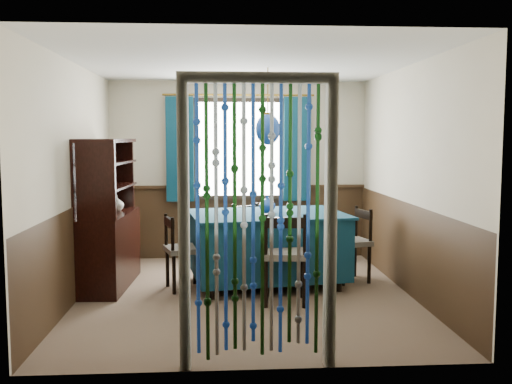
{
  "coord_description": "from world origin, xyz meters",
  "views": [
    {
      "loc": [
        -0.28,
        -6.07,
        1.72
      ],
      "look_at": [
        0.14,
        0.36,
        1.1
      ],
      "focal_mm": 40.0,
      "sensor_mm": 36.0,
      "label": 1
    }
  ],
  "objects": [
    {
      "name": "chair_near",
      "position": [
        0.39,
        -0.33,
        0.51
      ],
      "size": [
        0.51,
        0.49,
        0.96
      ],
      "rotation": [
        0.0,
        0.0,
        -0.09
      ],
      "color": "black",
      "rests_on": "floor"
    },
    {
      "name": "wainscot_front",
      "position": [
        0.0,
        -1.99,
        0.5
      ],
      "size": [
        3.6,
        0.0,
        3.6
      ],
      "primitive_type": "plane",
      "rotation": [
        -1.57,
        0.0,
        0.0
      ],
      "color": "#362414",
      "rests_on": "ground"
    },
    {
      "name": "floor",
      "position": [
        0.0,
        0.0,
        0.0
      ],
      "size": [
        4.0,
        4.0,
        0.0
      ],
      "primitive_type": "plane",
      "color": "brown",
      "rests_on": "ground"
    },
    {
      "name": "wainscot_back",
      "position": [
        0.0,
        1.99,
        0.5
      ],
      "size": [
        3.6,
        0.0,
        3.6
      ],
      "primitive_type": "plane",
      "rotation": [
        1.57,
        0.0,
        0.0
      ],
      "color": "#362414",
      "rests_on": "ground"
    },
    {
      "name": "window",
      "position": [
        0.0,
        1.95,
        1.55
      ],
      "size": [
        1.32,
        0.12,
        1.42
      ],
      "primitive_type": "cube",
      "color": "black",
      "rests_on": "wall_back"
    },
    {
      "name": "wall_front",
      "position": [
        0.0,
        -2.0,
        1.25
      ],
      "size": [
        3.6,
        0.0,
        3.6
      ],
      "primitive_type": "plane",
      "rotation": [
        -1.57,
        0.0,
        0.0
      ],
      "color": "beige",
      "rests_on": "ground"
    },
    {
      "name": "wall_back",
      "position": [
        0.0,
        2.0,
        1.25
      ],
      "size": [
        3.6,
        0.0,
        3.6
      ],
      "primitive_type": "plane",
      "rotation": [
        1.57,
        0.0,
        0.0
      ],
      "color": "beige",
      "rests_on": "ground"
    },
    {
      "name": "wainscot_right",
      "position": [
        1.79,
        0.0,
        0.5
      ],
      "size": [
        0.0,
        4.0,
        4.0
      ],
      "primitive_type": "plane",
      "rotation": [
        1.57,
        0.0,
        -1.57
      ],
      "color": "#362414",
      "rests_on": "ground"
    },
    {
      "name": "vase_sideboard",
      "position": [
        -1.5,
        0.7,
        0.95
      ],
      "size": [
        0.24,
        0.24,
        0.21
      ],
      "primitive_type": "imported",
      "rotation": [
        0.0,
        0.0,
        -0.28
      ],
      "color": "beige",
      "rests_on": "sideboard"
    },
    {
      "name": "pendant_lamp",
      "position": [
        0.28,
        0.43,
        1.81
      ],
      "size": [
        0.28,
        0.28,
        0.87
      ],
      "color": "olive",
      "rests_on": "ceiling"
    },
    {
      "name": "wall_right",
      "position": [
        1.8,
        0.0,
        1.25
      ],
      "size": [
        0.0,
        4.0,
        4.0
      ],
      "primitive_type": "plane",
      "rotation": [
        1.57,
        0.0,
        -1.57
      ],
      "color": "beige",
      "rests_on": "ground"
    },
    {
      "name": "sideboard",
      "position": [
        -1.56,
        0.49,
        0.59
      ],
      "size": [
        0.52,
        1.32,
        1.7
      ],
      "rotation": [
        0.0,
        0.0,
        -0.06
      ],
      "color": "black",
      "rests_on": "floor"
    },
    {
      "name": "doorway",
      "position": [
        0.0,
        -1.94,
        1.05
      ],
      "size": [
        1.16,
        0.12,
        2.18
      ],
      "primitive_type": null,
      "color": "silver",
      "rests_on": "ground"
    },
    {
      "name": "chair_far",
      "position": [
        0.11,
        1.18,
        0.45
      ],
      "size": [
        0.55,
        0.54,
        0.85
      ],
      "rotation": [
        0.0,
        0.0,
        3.54
      ],
      "color": "black",
      "rests_on": "floor"
    },
    {
      "name": "ceiling",
      "position": [
        0.0,
        0.0,
        2.5
      ],
      "size": [
        4.0,
        4.0,
        0.0
      ],
      "primitive_type": "plane",
      "rotation": [
        3.14,
        0.0,
        0.0
      ],
      "color": "silver",
      "rests_on": "ground"
    },
    {
      "name": "wainscot_left",
      "position": [
        -1.79,
        0.0,
        0.5
      ],
      "size": [
        0.0,
        4.0,
        4.0
      ],
      "primitive_type": "plane",
      "rotation": [
        1.57,
        0.0,
        1.57
      ],
      "color": "#362414",
      "rests_on": "ground"
    },
    {
      "name": "vase_table",
      "position": [
        0.28,
        0.51,
        0.94
      ],
      "size": [
        0.21,
        0.21,
        0.18
      ],
      "primitive_type": "imported",
      "rotation": [
        0.0,
        0.0,
        -0.2
      ],
      "color": "#163F98",
      "rests_on": "dining_table"
    },
    {
      "name": "chair_left",
      "position": [
        -0.7,
        0.3,
        0.45
      ],
      "size": [
        0.51,
        0.52,
        0.85
      ],
      "rotation": [
        0.0,
        0.0,
        -1.27
      ],
      "color": "black",
      "rests_on": "floor"
    },
    {
      "name": "dining_table",
      "position": [
        0.28,
        0.43,
        0.48
      ],
      "size": [
        1.91,
        1.46,
        0.84
      ],
      "rotation": [
        0.0,
        0.0,
        0.15
      ],
      "color": "#0D3245",
      "rests_on": "floor"
    },
    {
      "name": "bowl_shelf",
      "position": [
        -1.5,
        0.18,
        1.19
      ],
      "size": [
        0.28,
        0.28,
        0.05
      ],
      "primitive_type": "imported",
      "rotation": [
        0.0,
        0.0,
        0.41
      ],
      "color": "beige",
      "rests_on": "sideboard"
    },
    {
      "name": "chair_right",
      "position": [
        1.3,
        0.56,
        0.47
      ],
      "size": [
        0.51,
        0.52,
        0.88
      ],
      "rotation": [
        0.0,
        0.0,
        1.82
      ],
      "color": "black",
      "rests_on": "floor"
    },
    {
      "name": "wall_left",
      "position": [
        -1.8,
        0.0,
        1.25
      ],
      "size": [
        0.0,
        4.0,
        4.0
      ],
      "primitive_type": "plane",
      "rotation": [
        1.57,
        0.0,
        1.57
      ],
      "color": "beige",
      "rests_on": "ground"
    }
  ]
}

